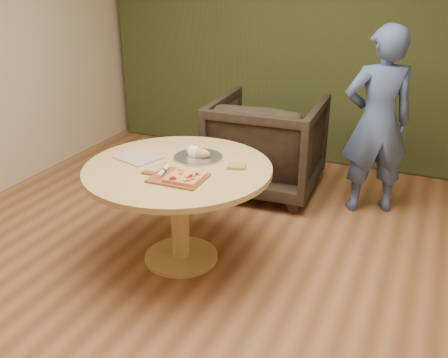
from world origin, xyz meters
The scene contains 12 objects.
room_shell centered at (0.00, 0.00, 1.40)m, with size 5.04×6.04×2.84m.
curtain centered at (0.00, 2.90, 1.40)m, with size 4.80×0.14×2.78m, color #293217.
pedestal_table centered at (-0.32, 0.43, 0.61)m, with size 1.32×1.32×0.75m.
pizza_paddle centered at (-0.22, 0.23, 0.76)m, with size 0.45×0.29×0.01m.
flatbread_pizza centered at (-0.15, 0.22, 0.78)m, with size 0.23×0.23×0.04m.
cutlery_roll centered at (-0.33, 0.25, 0.78)m, with size 0.06×0.20×0.03m.
newspaper centered at (-0.66, 0.45, 0.76)m, with size 0.30×0.25×0.01m, color silver.
serving_tray centered at (-0.26, 0.62, 0.76)m, with size 0.36×0.36×0.02m.
bread_roll centered at (-0.26, 0.62, 0.79)m, with size 0.19×0.09×0.09m.
green_packet centered at (0.07, 0.57, 0.76)m, with size 0.12×0.10×0.02m, color #5C652D.
armchair centered at (-0.16, 1.88, 0.51)m, with size 0.98×0.92×1.01m, color black.
person_standing centered at (0.83, 1.85, 0.81)m, with size 0.59×0.39×1.63m, color #40588D.
Camera 1 is at (1.28, -2.39, 2.05)m, focal length 40.00 mm.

